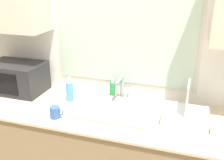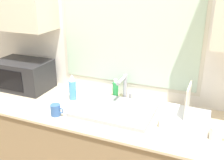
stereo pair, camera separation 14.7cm
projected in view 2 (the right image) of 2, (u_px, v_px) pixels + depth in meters
The scene contains 11 objects.
countertop at pixel (112, 159), 2.21m from camera, with size 2.46×0.71×0.91m.
wall_back at pixel (127, 39), 2.14m from camera, with size 6.00×0.38×2.60m.
sink_basin at pixel (114, 110), 2.04m from camera, with size 0.61×0.43×0.03m.
faucet at pixel (124, 86), 2.18m from camera, with size 0.08×0.20×0.22m.
microwave at pixel (23, 75), 2.43m from camera, with size 0.50×0.33×0.27m.
dish_rack at pixel (186, 117), 1.87m from camera, with size 0.32×0.28×0.29m.
spray_bottle at pixel (73, 87), 2.22m from camera, with size 0.06×0.06×0.23m.
soap_bottle at pixel (115, 89), 2.26m from camera, with size 0.05×0.05×0.17m.
mug_near_sink at pixel (56, 110), 1.97m from camera, with size 0.11×0.08×0.09m.
mug_by_rack at pixel (216, 134), 1.67m from camera, with size 0.11×0.08×0.09m.
small_plate at pixel (49, 110), 2.06m from camera, with size 0.20×0.20×0.01m.
Camera 2 is at (0.69, -1.34, 1.89)m, focal length 42.00 mm.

